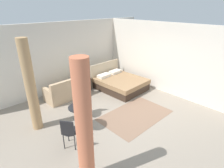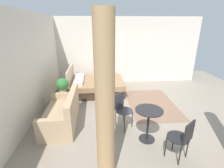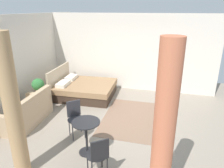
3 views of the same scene
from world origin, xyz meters
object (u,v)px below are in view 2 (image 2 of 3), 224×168
object	(u,v)px
balcony_table	(148,119)
cafe_chair_near_window	(122,107)
nightstand	(64,100)
bed	(95,85)
couch	(63,114)
potted_plant	(63,85)
cafe_chair_near_couch	(183,136)

from	to	relation	value
balcony_table	cafe_chair_near_window	bearing A→B (deg)	41.34
nightstand	balcony_table	bearing A→B (deg)	-127.79
balcony_table	bed	bearing A→B (deg)	23.16
couch	potted_plant	distance (m)	0.99
balcony_table	cafe_chair_near_window	size ratio (longest dim) A/B	0.86
cafe_chair_near_window	cafe_chair_near_couch	distance (m)	1.54
nightstand	cafe_chair_near_couch	world-z (taller)	cafe_chair_near_couch
bed	couch	size ratio (longest dim) A/B	1.29
bed	nightstand	distance (m)	1.53
bed	balcony_table	distance (m)	3.15
bed	potted_plant	size ratio (longest dim) A/B	4.38
couch	cafe_chair_near_window	size ratio (longest dim) A/B	1.82
potted_plant	cafe_chair_near_window	xyz separation A→B (m)	(-1.02, -1.64, -0.26)
bed	potted_plant	world-z (taller)	bed
cafe_chair_near_couch	potted_plant	bearing A→B (deg)	49.71
balcony_table	potted_plant	bearing A→B (deg)	53.30
balcony_table	nightstand	bearing A→B (deg)	52.21
couch	bed	bearing A→B (deg)	-19.89
bed	cafe_chair_near_window	world-z (taller)	bed
couch	cafe_chair_near_window	xyz separation A→B (m)	(-0.18, -1.50, 0.25)
cafe_chair_near_window	cafe_chair_near_couch	bearing A→B (deg)	-140.74
bed	cafe_chair_near_couch	bearing A→B (deg)	-154.09
nightstand	potted_plant	size ratio (longest dim) A/B	1.12
nightstand	cafe_chair_near_window	distance (m)	2.04
potted_plant	balcony_table	world-z (taller)	potted_plant
cafe_chair_near_window	cafe_chair_near_couch	xyz separation A→B (m)	(-1.19, -0.98, -0.01)
bed	cafe_chair_near_window	distance (m)	2.44
couch	potted_plant	size ratio (longest dim) A/B	3.40
couch	potted_plant	world-z (taller)	potted_plant
couch	nightstand	size ratio (longest dim) A/B	3.04
couch	nightstand	xyz separation A→B (m)	(0.94, 0.18, -0.02)
couch	nightstand	bearing A→B (deg)	11.04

